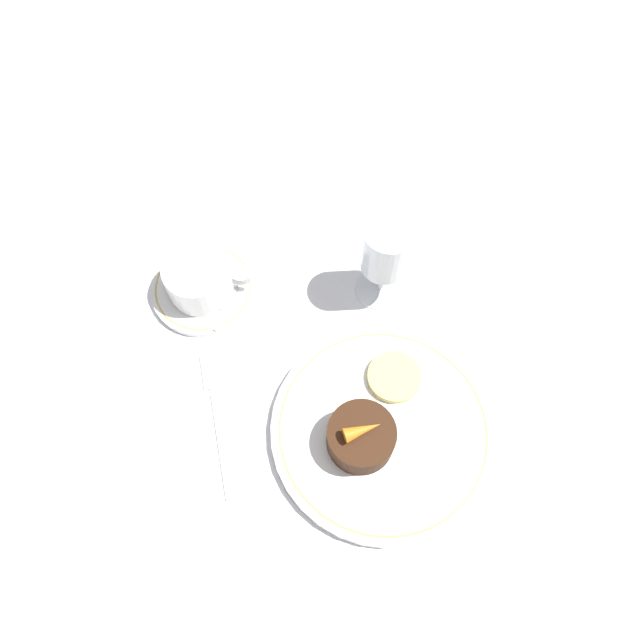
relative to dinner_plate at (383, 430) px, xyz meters
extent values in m
plane|color=white|center=(0.01, 0.01, -0.01)|extent=(3.00, 3.00, 0.00)
cylinder|color=white|center=(0.00, 0.00, 0.00)|extent=(0.27, 0.27, 0.01)
torus|color=tan|center=(0.00, 0.00, 0.00)|extent=(0.25, 0.25, 0.00)
cylinder|color=white|center=(-0.24, 0.19, 0.00)|extent=(0.14, 0.14, 0.01)
torus|color=tan|center=(-0.24, 0.19, 0.00)|extent=(0.13, 0.13, 0.00)
cylinder|color=white|center=(-0.24, 0.19, 0.03)|extent=(0.09, 0.09, 0.05)
cylinder|color=brown|center=(-0.24, 0.19, 0.03)|extent=(0.08, 0.08, 0.04)
torus|color=white|center=(-0.19, 0.19, 0.03)|extent=(0.03, 0.01, 0.04)
cube|color=silver|center=(-0.20, 0.17, 0.00)|extent=(0.03, 0.08, 0.00)
ellipsoid|color=silver|center=(-0.18, 0.22, 0.00)|extent=(0.02, 0.03, 0.00)
cylinder|color=silver|center=(0.00, 0.20, -0.01)|extent=(0.07, 0.07, 0.01)
cylinder|color=silver|center=(0.00, 0.20, 0.03)|extent=(0.01, 0.01, 0.06)
cylinder|color=silver|center=(0.00, 0.20, 0.09)|extent=(0.06, 0.06, 0.07)
cylinder|color=#470A14|center=(0.00, 0.20, 0.08)|extent=(0.05, 0.05, 0.04)
cube|color=silver|center=(-0.20, -0.02, -0.01)|extent=(0.04, 0.14, 0.01)
cube|color=silver|center=(-0.22, 0.08, -0.01)|extent=(0.03, 0.05, 0.01)
cylinder|color=#381E0F|center=(-0.03, -0.02, 0.03)|extent=(0.08, 0.08, 0.04)
cone|color=orange|center=(-0.03, -0.02, 0.06)|extent=(0.05, 0.03, 0.02)
cylinder|color=#EFE075|center=(0.02, 0.06, 0.01)|extent=(0.07, 0.07, 0.01)
camera|label=1|loc=(-0.07, -0.22, 0.74)|focal=35.00mm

